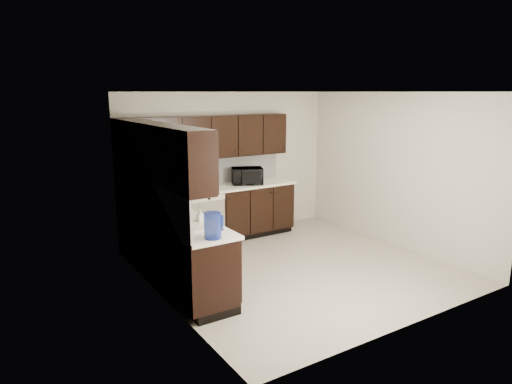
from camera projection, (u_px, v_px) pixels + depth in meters
floor at (296, 267)px, 6.63m from camera, size 4.00×4.00×0.00m
ceiling at (300, 92)px, 6.09m from camera, size 4.00×4.00×0.00m
wall_back at (229, 164)px, 8.01m from camera, size 4.00×0.02×2.50m
wall_left at (162, 201)px, 5.32m from camera, size 0.02×4.00×2.50m
wall_right at (396, 170)px, 7.41m from camera, size 0.02×4.00×2.50m
wall_front at (416, 215)px, 4.71m from camera, size 4.00×0.02×2.50m
lower_cabinets at (200, 232)px, 6.93m from camera, size 3.00×2.80×0.90m
countertop at (199, 200)px, 6.82m from camera, size 3.03×2.83×0.04m
backsplash at (180, 182)px, 6.83m from camera, size 3.00×2.80×0.48m
upper_cabinets at (189, 143)px, 6.67m from camera, size 3.00×2.80×0.70m
dishwasher at (209, 216)px, 7.31m from camera, size 0.58×0.04×0.78m
sink at (188, 228)px, 5.55m from camera, size 0.54×0.82×0.42m
microwave at (247, 176)px, 7.84m from camera, size 0.61×0.53×0.29m
soap_bottle_a at (200, 216)px, 5.55m from camera, size 0.08×0.08×0.17m
soap_bottle_b at (148, 198)px, 6.23m from camera, size 0.11×0.11×0.27m
toaster_oven at (151, 189)px, 6.99m from camera, size 0.37×0.31×0.20m
storage_bin at (151, 195)px, 6.63m from camera, size 0.54×0.45×0.18m
blue_pitcher at (213, 226)px, 4.93m from camera, size 0.20×0.20×0.29m
teal_tumbler at (163, 192)px, 6.75m from camera, size 0.11×0.11×0.21m
paper_towel_roll at (160, 190)px, 6.72m from camera, size 0.13×0.13×0.27m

